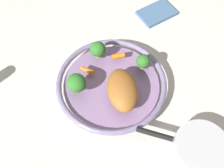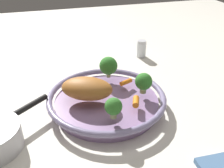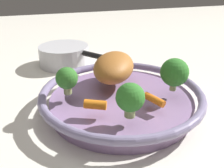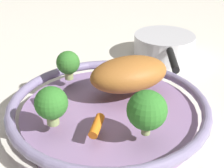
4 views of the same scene
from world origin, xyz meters
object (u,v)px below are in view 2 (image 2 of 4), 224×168
(baby_carrot_back, at_px, (136,102))
(broccoli_floret_small, at_px, (144,82))
(broccoli_floret_edge, at_px, (113,107))
(serving_bowl, at_px, (107,101))
(baby_carrot_near_rim, at_px, (126,82))
(broccoli_floret_large, at_px, (108,66))
(roast_chicken_piece, at_px, (87,88))
(salt_shaker, at_px, (141,49))

(baby_carrot_back, height_order, broccoli_floret_small, broccoli_floret_small)
(broccoli_floret_edge, bearing_deg, broccoli_floret_small, 127.62)
(serving_bowl, distance_m, broccoli_floret_edge, 0.13)
(baby_carrot_near_rim, bearing_deg, serving_bowl, -61.17)
(serving_bowl, distance_m, baby_carrot_near_rim, 0.09)
(serving_bowl, distance_m, broccoli_floret_small, 0.13)
(serving_bowl, distance_m, broccoli_floret_large, 0.13)
(roast_chicken_piece, bearing_deg, baby_carrot_near_rim, 107.19)
(serving_bowl, xyz_separation_m, broccoli_floret_edge, (0.11, -0.01, 0.06))
(roast_chicken_piece, relative_size, baby_carrot_back, 3.60)
(baby_carrot_back, relative_size, broccoli_floret_large, 0.58)
(baby_carrot_near_rim, distance_m, salt_shaker, 0.34)
(roast_chicken_piece, bearing_deg, broccoli_floret_edge, 21.72)
(serving_bowl, height_order, broccoli_floret_small, broccoli_floret_small)
(broccoli_floret_large, bearing_deg, roast_chicken_piece, -42.11)
(roast_chicken_piece, distance_m, broccoli_floret_small, 0.17)
(broccoli_floret_small, bearing_deg, salt_shaker, 158.40)
(baby_carrot_back, xyz_separation_m, broccoli_floret_large, (-0.18, -0.03, 0.03))
(broccoli_floret_large, bearing_deg, broccoli_floret_small, 30.20)
(serving_bowl, height_order, baby_carrot_near_rim, baby_carrot_near_rim)
(serving_bowl, xyz_separation_m, broccoli_floret_small, (0.02, 0.11, 0.06))
(serving_bowl, distance_m, roast_chicken_piece, 0.08)
(baby_carrot_back, height_order, salt_shaker, salt_shaker)
(salt_shaker, bearing_deg, roast_chicken_piece, -42.64)
(baby_carrot_back, bearing_deg, salt_shaker, 155.73)
(baby_carrot_near_rim, height_order, salt_shaker, salt_shaker)
(baby_carrot_near_rim, bearing_deg, roast_chicken_piece, -72.81)
(baby_carrot_back, distance_m, broccoli_floret_large, 0.18)
(serving_bowl, bearing_deg, broccoli_floret_small, 78.99)
(baby_carrot_near_rim, bearing_deg, broccoli_floret_edge, -29.54)
(baby_carrot_near_rim, distance_m, broccoli_floret_large, 0.08)
(baby_carrot_near_rim, xyz_separation_m, broccoli_floret_large, (-0.06, -0.04, 0.03))
(baby_carrot_back, height_order, broccoli_floret_edge, broccoli_floret_edge)
(serving_bowl, height_order, roast_chicken_piece, roast_chicken_piece)
(serving_bowl, xyz_separation_m, roast_chicken_piece, (-0.00, -0.06, 0.05))
(roast_chicken_piece, bearing_deg, baby_carrot_back, 59.14)
(broccoli_floret_small, relative_size, broccoli_floret_large, 0.89)
(broccoli_floret_large, bearing_deg, serving_bowl, -18.86)
(baby_carrot_near_rim, height_order, broccoli_floret_small, broccoli_floret_small)
(broccoli_floret_edge, bearing_deg, baby_carrot_back, 117.66)
(broccoli_floret_edge, relative_size, salt_shaker, 0.78)
(serving_bowl, bearing_deg, broccoli_floret_edge, -6.30)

